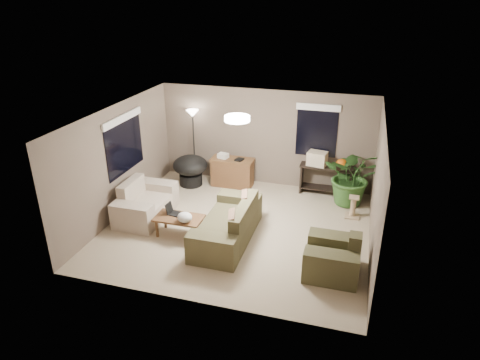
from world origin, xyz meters
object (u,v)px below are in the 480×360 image
(main_sofa, at_px, (229,227))
(coffee_table, at_px, (179,220))
(cat_scratching_post, at_px, (353,208))
(houseplant, at_px, (352,182))
(floor_lamp, at_px, (193,122))
(desk, at_px, (232,172))
(loveseat, at_px, (145,204))
(papasan_chair, at_px, (190,168))
(armchair, at_px, (333,258))
(console_table, at_px, (326,178))

(main_sofa, xyz_separation_m, coffee_table, (-1.05, -0.13, 0.06))
(coffee_table, relative_size, cat_scratching_post, 2.00)
(houseplant, height_order, cat_scratching_post, houseplant)
(floor_lamp, bearing_deg, desk, -8.22)
(loveseat, bearing_deg, main_sofa, -10.87)
(floor_lamp, bearing_deg, papasan_chair, -84.24)
(papasan_chair, xyz_separation_m, cat_scratching_post, (4.19, -0.62, -0.25))
(loveseat, relative_size, houseplant, 1.12)
(armchair, bearing_deg, coffee_table, 172.21)
(coffee_table, bearing_deg, armchair, -7.79)
(loveseat, bearing_deg, floor_lamp, 82.75)
(papasan_chair, bearing_deg, loveseat, -99.95)
(main_sofa, bearing_deg, armchair, -14.74)
(armchair, distance_m, papasan_chair, 4.87)
(main_sofa, bearing_deg, loveseat, 169.13)
(houseplant, bearing_deg, main_sofa, -134.41)
(desk, relative_size, console_table, 0.85)
(console_table, xyz_separation_m, papasan_chair, (-3.46, -0.42, 0.03))
(desk, bearing_deg, console_table, 4.37)
(cat_scratching_post, bearing_deg, papasan_chair, 171.54)
(desk, distance_m, cat_scratching_post, 3.23)
(loveseat, height_order, houseplant, houseplant)
(coffee_table, relative_size, console_table, 0.77)
(armchair, xyz_separation_m, console_table, (-0.47, 3.30, 0.14))
(desk, relative_size, cat_scratching_post, 2.20)
(desk, xyz_separation_m, floor_lamp, (-1.11, 0.16, 1.22))
(desk, relative_size, floor_lamp, 0.58)
(armchair, distance_m, cat_scratching_post, 2.27)
(armchair, xyz_separation_m, papasan_chair, (-3.93, 2.88, 0.17))
(coffee_table, height_order, console_table, console_table)
(floor_lamp, bearing_deg, main_sofa, -56.07)
(main_sofa, relative_size, console_table, 1.69)
(cat_scratching_post, bearing_deg, main_sofa, -144.81)
(loveseat, height_order, papasan_chair, loveseat)
(papasan_chair, bearing_deg, console_table, 7.01)
(coffee_table, xyz_separation_m, console_table, (2.72, 2.87, 0.08))
(floor_lamp, relative_size, cat_scratching_post, 3.82)
(armchair, relative_size, desk, 0.91)
(console_table, relative_size, floor_lamp, 0.68)
(main_sofa, distance_m, coffee_table, 1.06)
(main_sofa, bearing_deg, papasan_chair, 127.69)
(houseplant, bearing_deg, papasan_chair, -179.40)
(loveseat, xyz_separation_m, papasan_chair, (0.33, 1.91, 0.17))
(loveseat, relative_size, floor_lamp, 0.84)
(loveseat, xyz_separation_m, armchair, (4.26, -0.97, 0.00))
(main_sofa, height_order, papasan_chair, main_sofa)
(main_sofa, bearing_deg, floor_lamp, 123.93)
(main_sofa, height_order, armchair, same)
(console_table, height_order, floor_lamp, floor_lamp)
(coffee_table, bearing_deg, main_sofa, 6.90)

